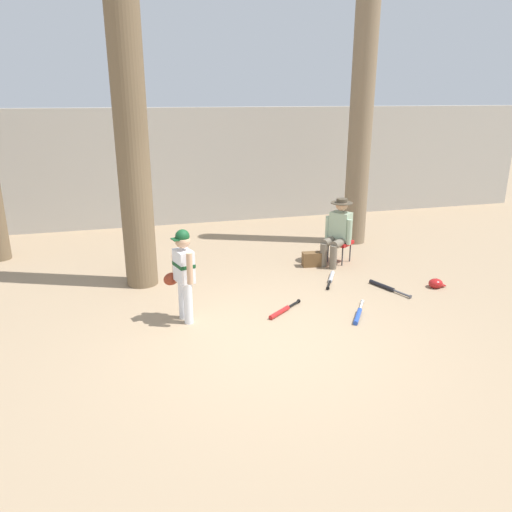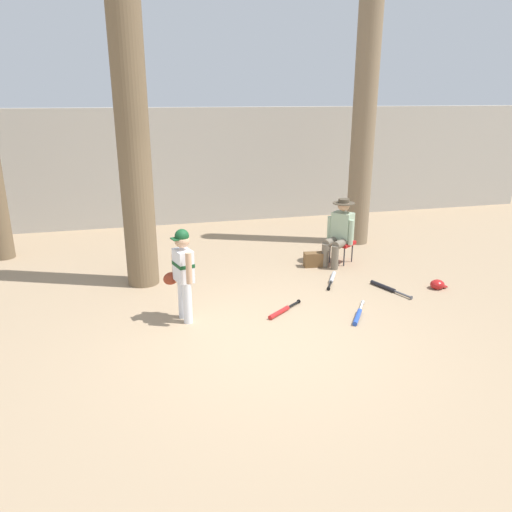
{
  "view_description": "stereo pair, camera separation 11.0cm",
  "coord_description": "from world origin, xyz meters",
  "px_view_note": "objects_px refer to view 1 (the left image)",
  "views": [
    {
      "loc": [
        -1.65,
        -5.37,
        2.97
      ],
      "look_at": [
        0.14,
        1.17,
        0.75
      ],
      "focal_mm": 34.53,
      "sensor_mm": 36.0,
      "label": 1
    },
    {
      "loc": [
        -1.54,
        -5.4,
        2.97
      ],
      "look_at": [
        0.14,
        1.17,
        0.75
      ],
      "focal_mm": 34.53,
      "sensor_mm": 36.0,
      "label": 2
    }
  ],
  "objects_px": {
    "folding_stool": "(340,243)",
    "bat_aluminum_silver": "(331,278)",
    "bat_black_composite": "(385,287)",
    "young_ballplayer": "(183,270)",
    "handbag_beside_stool": "(312,259)",
    "bat_red_barrel": "(282,311)",
    "tree_near_player": "(133,156)",
    "batting_helmet_red": "(436,283)",
    "bat_blue_youth": "(358,314)",
    "seated_spectator": "(338,230)",
    "tree_behind_spectator": "(361,115)"
  },
  "relations": [
    {
      "from": "seated_spectator",
      "to": "bat_black_composite",
      "type": "xyz_separation_m",
      "value": [
        0.24,
        -1.38,
        -0.61
      ]
    },
    {
      "from": "handbag_beside_stool",
      "to": "bat_blue_youth",
      "type": "distance_m",
      "value": 2.2
    },
    {
      "from": "bat_blue_youth",
      "to": "tree_behind_spectator",
      "type": "bearing_deg",
      "value": 65.16
    },
    {
      "from": "tree_near_player",
      "to": "seated_spectator",
      "type": "height_order",
      "value": "tree_near_player"
    },
    {
      "from": "young_ballplayer",
      "to": "handbag_beside_stool",
      "type": "relative_size",
      "value": 3.84
    },
    {
      "from": "handbag_beside_stool",
      "to": "young_ballplayer",
      "type": "bearing_deg",
      "value": -146.51
    },
    {
      "from": "tree_near_player",
      "to": "tree_behind_spectator",
      "type": "relative_size",
      "value": 0.85
    },
    {
      "from": "handbag_beside_stool",
      "to": "batting_helmet_red",
      "type": "height_order",
      "value": "handbag_beside_stool"
    },
    {
      "from": "young_ballplayer",
      "to": "handbag_beside_stool",
      "type": "height_order",
      "value": "young_ballplayer"
    },
    {
      "from": "tree_behind_spectator",
      "to": "young_ballplayer",
      "type": "relative_size",
      "value": 4.56
    },
    {
      "from": "folding_stool",
      "to": "handbag_beside_stool",
      "type": "height_order",
      "value": "folding_stool"
    },
    {
      "from": "tree_near_player",
      "to": "batting_helmet_red",
      "type": "distance_m",
      "value": 5.21
    },
    {
      "from": "tree_near_player",
      "to": "bat_blue_youth",
      "type": "bearing_deg",
      "value": -36.46
    },
    {
      "from": "young_ballplayer",
      "to": "bat_blue_youth",
      "type": "bearing_deg",
      "value": -12.55
    },
    {
      "from": "bat_blue_youth",
      "to": "batting_helmet_red",
      "type": "relative_size",
      "value": 2.53
    },
    {
      "from": "seated_spectator",
      "to": "batting_helmet_red",
      "type": "distance_m",
      "value": 1.96
    },
    {
      "from": "tree_behind_spectator",
      "to": "bat_aluminum_silver",
      "type": "relative_size",
      "value": 8.48
    },
    {
      "from": "handbag_beside_stool",
      "to": "bat_black_composite",
      "type": "height_order",
      "value": "handbag_beside_stool"
    },
    {
      "from": "seated_spectator",
      "to": "batting_helmet_red",
      "type": "relative_size",
      "value": 4.39
    },
    {
      "from": "tree_near_player",
      "to": "young_ballplayer",
      "type": "distance_m",
      "value": 2.15
    },
    {
      "from": "folding_stool",
      "to": "bat_black_composite",
      "type": "height_order",
      "value": "folding_stool"
    },
    {
      "from": "bat_red_barrel",
      "to": "folding_stool",
      "type": "bearing_deg",
      "value": 47.46
    },
    {
      "from": "seated_spectator",
      "to": "tree_near_player",
      "type": "bearing_deg",
      "value": -178.14
    },
    {
      "from": "bat_red_barrel",
      "to": "bat_blue_youth",
      "type": "relative_size",
      "value": 0.9
    },
    {
      "from": "folding_stool",
      "to": "seated_spectator",
      "type": "height_order",
      "value": "seated_spectator"
    },
    {
      "from": "seated_spectator",
      "to": "handbag_beside_stool",
      "type": "relative_size",
      "value": 3.53
    },
    {
      "from": "folding_stool",
      "to": "bat_aluminum_silver",
      "type": "relative_size",
      "value": 0.8
    },
    {
      "from": "handbag_beside_stool",
      "to": "bat_red_barrel",
      "type": "height_order",
      "value": "handbag_beside_stool"
    },
    {
      "from": "bat_blue_youth",
      "to": "folding_stool",
      "type": "bearing_deg",
      "value": 72.19
    },
    {
      "from": "bat_aluminum_silver",
      "to": "bat_blue_youth",
      "type": "relative_size",
      "value": 1.01
    },
    {
      "from": "handbag_beside_stool",
      "to": "bat_blue_youth",
      "type": "relative_size",
      "value": 0.49
    },
    {
      "from": "batting_helmet_red",
      "to": "handbag_beside_stool",
      "type": "bearing_deg",
      "value": 135.84
    },
    {
      "from": "tree_near_player",
      "to": "bat_blue_youth",
      "type": "xyz_separation_m",
      "value": [
        2.87,
        -2.12,
        -2.06
      ]
    },
    {
      "from": "folding_stool",
      "to": "bat_red_barrel",
      "type": "distance_m",
      "value": 2.6
    },
    {
      "from": "handbag_beside_stool",
      "to": "batting_helmet_red",
      "type": "xyz_separation_m",
      "value": [
        1.56,
        -1.51,
        -0.06
      ]
    },
    {
      "from": "young_ballplayer",
      "to": "bat_aluminum_silver",
      "type": "bearing_deg",
      "value": 19.57
    },
    {
      "from": "tree_behind_spectator",
      "to": "handbag_beside_stool",
      "type": "relative_size",
      "value": 17.52
    },
    {
      "from": "seated_spectator",
      "to": "handbag_beside_stool",
      "type": "bearing_deg",
      "value": -176.01
    },
    {
      "from": "bat_black_composite",
      "to": "young_ballplayer",
      "type": "bearing_deg",
      "value": -174.35
    },
    {
      "from": "folding_stool",
      "to": "tree_near_player",
      "type": "bearing_deg",
      "value": -177.24
    },
    {
      "from": "folding_stool",
      "to": "bat_blue_youth",
      "type": "bearing_deg",
      "value": -107.81
    },
    {
      "from": "handbag_beside_stool",
      "to": "bat_black_composite",
      "type": "distance_m",
      "value": 1.54
    },
    {
      "from": "bat_black_composite",
      "to": "batting_helmet_red",
      "type": "relative_size",
      "value": 2.88
    },
    {
      "from": "bat_aluminum_silver",
      "to": "bat_black_composite",
      "type": "relative_size",
      "value": 0.89
    },
    {
      "from": "handbag_beside_stool",
      "to": "bat_red_barrel",
      "type": "relative_size",
      "value": 0.55
    },
    {
      "from": "tree_near_player",
      "to": "young_ballplayer",
      "type": "xyz_separation_m",
      "value": [
        0.5,
        -1.59,
        -1.35
      ]
    },
    {
      "from": "bat_aluminum_silver",
      "to": "seated_spectator",
      "type": "bearing_deg",
      "value": 60.57
    },
    {
      "from": "young_ballplayer",
      "to": "bat_aluminum_silver",
      "type": "relative_size",
      "value": 1.86
    },
    {
      "from": "young_ballplayer",
      "to": "seated_spectator",
      "type": "xyz_separation_m",
      "value": [
        3.02,
        1.7,
        -0.1
      ]
    },
    {
      "from": "batting_helmet_red",
      "to": "bat_blue_youth",
      "type": "bearing_deg",
      "value": -158.26
    }
  ]
}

